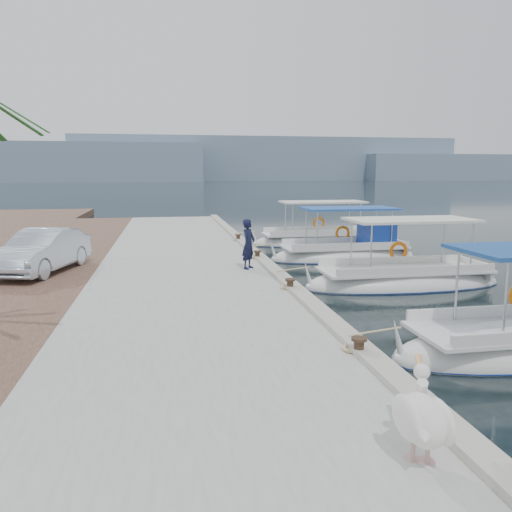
{
  "coord_description": "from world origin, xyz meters",
  "views": [
    {
      "loc": [
        -3.66,
        -11.5,
        3.72
      ],
      "look_at": [
        -1.0,
        3.19,
        1.2
      ],
      "focal_mm": 35.0,
      "sensor_mm": 36.0,
      "label": 1
    }
  ],
  "objects": [
    {
      "name": "cobblestone_strip",
      "position": [
        -8.0,
        5.0,
        0.25
      ],
      "size": [
        4.0,
        40.0,
        0.5
      ],
      "primitive_type": "cube",
      "color": "#4F342A",
      "rests_on": "ground"
    },
    {
      "name": "distant_hills",
      "position": [
        29.61,
        201.49,
        7.61
      ],
      "size": [
        330.0,
        60.0,
        18.0
      ],
      "color": "slate",
      "rests_on": "ground"
    },
    {
      "name": "ground",
      "position": [
        0.0,
        0.0,
        0.0
      ],
      "size": [
        400.0,
        400.0,
        0.0
      ],
      "primitive_type": "plane",
      "color": "black",
      "rests_on": "ground"
    },
    {
      "name": "mooring_bollards",
      "position": [
        -0.35,
        1.5,
        0.69
      ],
      "size": [
        0.28,
        20.28,
        0.33
      ],
      "color": "black",
      "rests_on": "concrete_quay"
    },
    {
      "name": "fishing_caique_e",
      "position": [
        4.15,
        13.28,
        0.12
      ],
      "size": [
        7.13,
        2.17,
        2.83
      ],
      "color": "silver",
      "rests_on": "ground"
    },
    {
      "name": "fishing_caique_d",
      "position": [
        3.95,
        8.69,
        0.2
      ],
      "size": [
        6.51,
        2.23,
        2.83
      ],
      "color": "silver",
      "rests_on": "ground"
    },
    {
      "name": "concrete_quay",
      "position": [
        -3.0,
        5.0,
        0.25
      ],
      "size": [
        6.0,
        40.0,
        0.5
      ],
      "primitive_type": "cube",
      "color": "#9B9C96",
      "rests_on": "ground"
    },
    {
      "name": "fisherman",
      "position": [
        -0.96,
        4.8,
        1.34
      ],
      "size": [
        0.67,
        0.73,
        1.67
      ],
      "primitive_type": "imported",
      "rotation": [
        0.0,
        0.0,
        0.97
      ],
      "color": "black",
      "rests_on": "concrete_quay"
    },
    {
      "name": "fishing_caique_c",
      "position": [
        3.98,
        3.44,
        0.12
      ],
      "size": [
        6.79,
        2.24,
        2.83
      ],
      "color": "silver",
      "rests_on": "ground"
    },
    {
      "name": "parked_car",
      "position": [
        -7.64,
        5.43,
        1.19
      ],
      "size": [
        2.56,
        4.45,
        1.39
      ],
      "primitive_type": "imported",
      "rotation": [
        0.0,
        0.0,
        -0.28
      ],
      "color": "silver",
      "rests_on": "cobblestone_strip"
    },
    {
      "name": "pelican",
      "position": [
        -0.91,
        -6.73,
        1.03
      ],
      "size": [
        0.78,
        1.29,
        1.02
      ],
      "color": "tan",
      "rests_on": "concrete_quay"
    },
    {
      "name": "quay_curb",
      "position": [
        -0.22,
        5.0,
        0.56
      ],
      "size": [
        0.44,
        40.0,
        0.12
      ],
      "primitive_type": "cube",
      "color": "#A6A393",
      "rests_on": "concrete_quay"
    }
  ]
}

